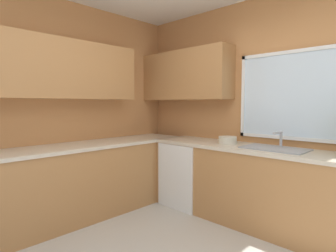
# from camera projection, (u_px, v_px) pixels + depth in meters

# --- Properties ---
(room_shell) EXTENTS (3.99, 3.91, 2.74)m
(room_shell) POSITION_uv_depth(u_px,v_px,m) (138.00, 57.00, 2.91)
(room_shell) COLOR #C6844C
(room_shell) RESTS_ON ground_plane
(counter_run_left) EXTENTS (0.65, 3.52, 0.90)m
(counter_run_left) POSITION_uv_depth(u_px,v_px,m) (58.00, 186.00, 3.18)
(counter_run_left) COLOR #AD7542
(counter_run_left) RESTS_ON ground_plane
(counter_run_back) EXTENTS (3.08, 0.65, 0.90)m
(counter_run_back) POSITION_uv_depth(u_px,v_px,m) (273.00, 189.00, 3.03)
(counter_run_back) COLOR #AD7542
(counter_run_back) RESTS_ON ground_plane
(dishwasher) EXTENTS (0.60, 0.60, 0.85)m
(dishwasher) POSITION_uv_depth(u_px,v_px,m) (189.00, 173.00, 3.83)
(dishwasher) COLOR white
(dishwasher) RESTS_ON ground_plane
(sink_assembly) EXTENTS (0.66, 0.40, 0.19)m
(sink_assembly) POSITION_uv_depth(u_px,v_px,m) (275.00, 148.00, 2.99)
(sink_assembly) COLOR #9EA0A5
(sink_assembly) RESTS_ON counter_run_back
(bowl) EXTENTS (0.22, 0.22, 0.09)m
(bowl) POSITION_uv_depth(u_px,v_px,m) (228.00, 140.00, 3.40)
(bowl) COLOR beige
(bowl) RESTS_ON counter_run_back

